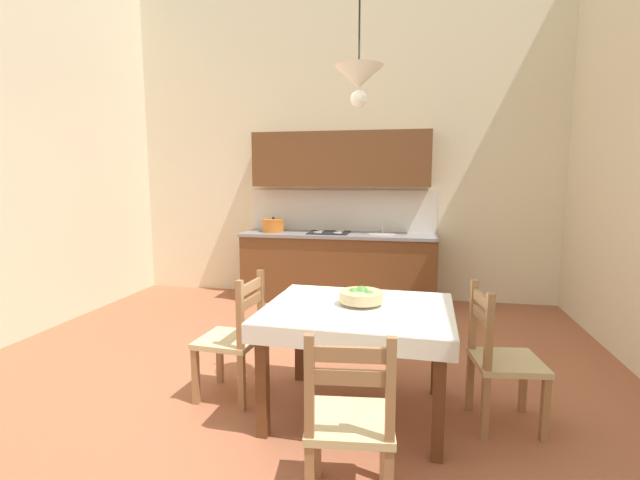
{
  "coord_description": "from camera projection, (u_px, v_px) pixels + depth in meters",
  "views": [
    {
      "loc": [
        0.98,
        -2.95,
        1.61
      ],
      "look_at": [
        0.15,
        1.14,
        1.04
      ],
      "focal_mm": 25.5,
      "sensor_mm": 36.0,
      "label": 1
    }
  ],
  "objects": [
    {
      "name": "wall_back",
      "position": [
        340.0,
        138.0,
        6.09
      ],
      "size": [
        6.25,
        0.12,
        4.28
      ],
      "primitive_type": "cube",
      "color": "beige",
      "rests_on": "ground_plane"
    },
    {
      "name": "dining_chair_window_side",
      "position": [
        501.0,
        360.0,
        2.94
      ],
      "size": [
        0.47,
        0.47,
        0.93
      ],
      "color": "#D1BC89",
      "rests_on": "ground_plane"
    },
    {
      "name": "kitchen_cabinetry",
      "position": [
        339.0,
        236.0,
        5.93
      ],
      "size": [
        2.53,
        0.63,
        2.2
      ],
      "color": "brown",
      "rests_on": "ground_plane"
    },
    {
      "name": "pendant_lamp",
      "position": [
        359.0,
        78.0,
        2.97
      ],
      "size": [
        0.32,
        0.32,
        0.81
      ],
      "color": "black"
    },
    {
      "name": "dining_chair_camera_side",
      "position": [
        350.0,
        423.0,
        2.18
      ],
      "size": [
        0.46,
        0.46,
        0.93
      ],
      "color": "#D1BC89",
      "rests_on": "ground_plane"
    },
    {
      "name": "dining_table",
      "position": [
        358.0,
        325.0,
        3.06
      ],
      "size": [
        1.28,
        1.07,
        0.75
      ],
      "color": "brown",
      "rests_on": "ground_plane"
    },
    {
      "name": "dining_chair_tv_side",
      "position": [
        234.0,
        339.0,
        3.33
      ],
      "size": [
        0.45,
        0.45,
        0.93
      ],
      "color": "#D1BC89",
      "rests_on": "ground_plane"
    },
    {
      "name": "ground_plane",
      "position": [
        269.0,
        409.0,
        3.29
      ],
      "size": [
        6.25,
        6.86,
        0.1
      ],
      "primitive_type": "cube",
      "color": "#A86042"
    },
    {
      "name": "fruit_bowl",
      "position": [
        361.0,
        296.0,
        3.09
      ],
      "size": [
        0.3,
        0.3,
        0.12
      ],
      "color": "tan",
      "rests_on": "dining_table"
    }
  ]
}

